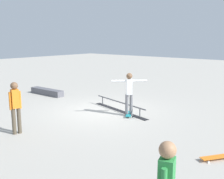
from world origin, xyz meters
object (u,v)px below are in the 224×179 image
(skater_main, at_px, (129,91))
(loose_skateboard_orange, at_px, (215,157))
(skateboard_main, at_px, (129,114))
(skate_ledge, at_px, (47,92))
(bystander_orange_shirt, at_px, (15,105))
(grind_rail, at_px, (120,107))

(skater_main, relative_size, loose_skateboard_orange, 2.22)
(loose_skateboard_orange, bearing_deg, skateboard_main, -79.81)
(skate_ledge, relative_size, bystander_orange_shirt, 1.32)
(grind_rail, xyz_separation_m, skate_ledge, (5.08, -0.05, -0.02))
(bystander_orange_shirt, relative_size, loose_skateboard_orange, 2.19)
(grind_rail, relative_size, loose_skateboard_orange, 4.26)
(grind_rail, height_order, skateboard_main, grind_rail)
(skate_ledge, distance_m, skateboard_main, 5.83)
(skate_ledge, xyz_separation_m, skater_main, (-5.84, 0.40, 0.84))
(skate_ledge, bearing_deg, grind_rail, 179.47)
(skater_main, bearing_deg, skate_ledge, 131.38)
(grind_rail, distance_m, bystander_orange_shirt, 4.45)
(skate_ledge, relative_size, loose_skateboard_orange, 2.89)
(bystander_orange_shirt, height_order, loose_skateboard_orange, bystander_orange_shirt)
(skate_ledge, bearing_deg, loose_skateboard_orange, 167.68)
(grind_rail, height_order, bystander_orange_shirt, bystander_orange_shirt)
(skate_ledge, xyz_separation_m, skateboard_main, (-5.82, 0.38, -0.09))
(grind_rail, distance_m, skateboard_main, 0.81)
(skateboard_main, bearing_deg, bystander_orange_shirt, -54.25)
(grind_rail, relative_size, skate_ledge, 1.47)
(skate_ledge, relative_size, skateboard_main, 2.87)
(skate_ledge, height_order, skater_main, skater_main)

